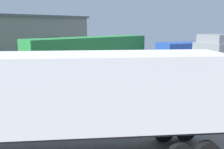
{
  "coord_description": "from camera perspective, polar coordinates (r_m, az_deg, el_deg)",
  "views": [
    {
      "loc": [
        -16.17,
        -10.51,
        5.19
      ],
      "look_at": [
        -1.32,
        0.23,
        1.6
      ],
      "focal_mm": 42.0,
      "sensor_mm": 36.0,
      "label": 1
    }
  ],
  "objects": [
    {
      "name": "container_trailer_black",
      "position": [
        9.95,
        -8.11,
        -4.09
      ],
      "size": [
        9.42,
        10.14,
        4.09
      ],
      "rotation": [
        0.0,
        0.0,
        2.3
      ],
      "color": "silver",
      "rests_on": "ground_plane"
    },
    {
      "name": "container_trailer_green",
      "position": [
        24.01,
        -4.9,
        4.72
      ],
      "size": [
        12.28,
        5.28,
        3.98
      ],
      "rotation": [
        0.0,
        0.0,
        2.9
      ],
      "color": "#28843D",
      "rests_on": "ground_plane"
    },
    {
      "name": "tractor_unit_grey",
      "position": [
        19.86,
        20.82,
        1.35
      ],
      "size": [
        6.92,
        5.37,
        4.44
      ],
      "rotation": [
        0.0,
        0.0,
        -0.51
      ],
      "color": "gray",
      "rests_on": "ground_plane"
    },
    {
      "name": "box_truck_orange",
      "position": [
        26.95,
        16.32,
        3.55
      ],
      "size": [
        6.74,
        5.42,
        3.37
      ],
      "rotation": [
        0.0,
        0.0,
        -0.55
      ],
      "color": "orange",
      "rests_on": "ground_plane"
    },
    {
      "name": "oil_drum",
      "position": [
        16.89,
        -6.32,
        -5.32
      ],
      "size": [
        0.58,
        0.58,
        0.88
      ],
      "color": "black",
      "rests_on": "ground_plane"
    },
    {
      "name": "ground_plane",
      "position": [
        19.97,
        2.78,
        -3.99
      ],
      "size": [
        60.0,
        60.0,
        0.0
      ],
      "primitive_type": "plane",
      "color": "slate"
    },
    {
      "name": "gravel_pile",
      "position": [
        32.35,
        5.07,
        2.8
      ],
      "size": [
        4.74,
        4.74,
        1.11
      ],
      "color": "#665B4C",
      "rests_on": "ground_plane"
    }
  ]
}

